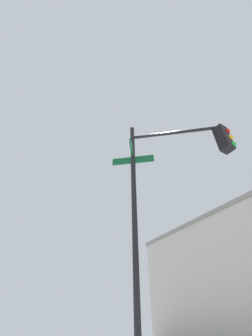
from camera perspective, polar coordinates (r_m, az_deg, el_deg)
traffic_signal_near at (r=5.15m, az=13.92°, el=-1.15°), size 2.13×2.48×6.14m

